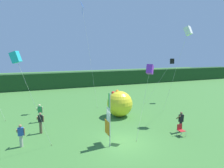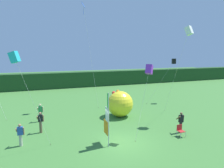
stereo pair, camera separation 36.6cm
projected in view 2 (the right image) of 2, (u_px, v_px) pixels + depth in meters
The scene contains 14 objects.
ground_plane at pixel (122, 143), 14.58m from camera, with size 120.00×120.00×0.00m, color #3D7533.
distant_treeline at pixel (69, 80), 37.75m from camera, with size 80.00×2.40×2.83m, color #1E421E.
banner_flag at pixel (107, 120), 13.99m from camera, with size 0.06×1.03×3.78m.
person_near_banner at pixel (181, 122), 16.31m from camera, with size 0.55×0.48×1.69m.
person_mid_field at pixel (40, 122), 16.27m from camera, with size 0.55×0.48×1.71m.
person_far_left at pixel (20, 134), 13.95m from camera, with size 0.55×0.48×1.59m.
person_far_right at pixel (40, 112), 18.93m from camera, with size 0.55×0.48×1.70m.
inflatable_balloon at pixel (120, 104), 20.46m from camera, with size 2.58×2.58×2.65m.
folding_chair at pixel (180, 130), 15.65m from camera, with size 0.51×0.51×0.89m.
kite_cyan_box_0 at pixel (15, 58), 11.84m from camera, with size 2.19×1.21×6.51m.
kite_purple_box_2 at pixel (149, 70), 14.74m from camera, with size 1.63×0.80×5.59m.
kite_black_box_3 at pixel (174, 61), 26.15m from camera, with size 4.21×0.64×5.67m.
kite_blue_diamond_4 at pixel (85, 17), 22.51m from camera, with size 1.64×1.10×11.92m.
kite_white_box_5 at pixel (189, 31), 18.11m from camera, with size 0.76×3.73×8.79m.
Camera 2 is at (-5.45, -12.66, 6.40)m, focal length 32.53 mm.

